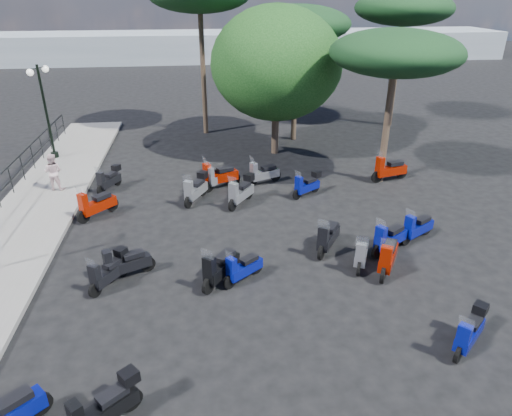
{
  "coord_description": "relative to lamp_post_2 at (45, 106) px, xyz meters",
  "views": [
    {
      "loc": [
        -0.25,
        -10.17,
        7.56
      ],
      "look_at": [
        1.38,
        2.83,
        1.2
      ],
      "focal_mm": 32.0,
      "sensor_mm": 36.0,
      "label": 1
    }
  ],
  "objects": [
    {
      "name": "ground",
      "position": [
        7.3,
        -11.81,
        -2.62
      ],
      "size": [
        120.0,
        120.0,
        0.0
      ],
      "primitive_type": "plane",
      "color": "black",
      "rests_on": "ground"
    },
    {
      "name": "sidewalk",
      "position": [
        0.8,
        -8.81,
        -2.54
      ],
      "size": [
        3.0,
        30.0,
        0.15
      ],
      "primitive_type": "cube",
      "color": "slate",
      "rests_on": "ground"
    },
    {
      "name": "lamp_post_2",
      "position": [
        0.0,
        0.0,
        0.0
      ],
      "size": [
        0.69,
        1.2,
        4.33
      ],
      "rotation": [
        0.0,
        0.0,
        -0.41
      ],
      "color": "black",
      "rests_on": "sidewalk"
    },
    {
      "name": "pedestrian_far",
      "position": [
        1.11,
        -4.07,
        -1.72
      ],
      "size": [
        0.82,
        0.69,
        1.51
      ],
      "primitive_type": "imported",
      "rotation": [
        0.0,
        0.0,
        2.97
      ],
      "color": "beige",
      "rests_on": "sidewalk"
    },
    {
      "name": "scooter_3",
      "position": [
        4.72,
        -10.61,
        -2.16
      ],
      "size": [
        1.54,
        0.86,
        1.31
      ],
      "rotation": [
        0.0,
        0.0,
        2.0
      ],
      "color": "black",
      "rests_on": "ground"
    },
    {
      "name": "scooter_4",
      "position": [
        3.17,
        -6.55,
        -2.14
      ],
      "size": [
        1.27,
        1.35,
        1.39
      ],
      "rotation": [
        0.0,
        0.0,
        2.39
      ],
      "color": "black",
      "rests_on": "ground"
    },
    {
      "name": "scooter_5",
      "position": [
        3.21,
        -4.03,
        -2.17
      ],
      "size": [
        0.88,
        1.36,
        1.19
      ],
      "rotation": [
        0.0,
        0.0,
        2.64
      ],
      "color": "black",
      "rests_on": "ground"
    },
    {
      "name": "scooter_7",
      "position": [
        4.99,
        -15.65,
        -2.14
      ],
      "size": [
        1.34,
        1.15,
        1.28
      ],
      "rotation": [
        0.0,
        0.0,
        2.26
      ],
      "color": "black",
      "rests_on": "ground"
    },
    {
      "name": "scooter_8",
      "position": [
        7.38,
        -11.2,
        -2.13
      ],
      "size": [
        1.14,
        1.47,
        1.4
      ],
      "rotation": [
        0.0,
        0.0,
        2.5
      ],
      "color": "black",
      "rests_on": "ground"
    },
    {
      "name": "scooter_9",
      "position": [
        4.32,
        -10.97,
        -2.16
      ],
      "size": [
        0.98,
        1.34,
        1.22
      ],
      "rotation": [
        0.0,
        0.0,
        2.55
      ],
      "color": "black",
      "rests_on": "ground"
    },
    {
      "name": "scooter_10",
      "position": [
        6.74,
        -5.62,
        -2.11
      ],
      "size": [
        0.98,
        1.55,
        1.35
      ],
      "rotation": [
        0.0,
        0.0,
        2.65
      ],
      "color": "black",
      "rests_on": "ground"
    },
    {
      "name": "scooter_11",
      "position": [
        7.67,
        -4.37,
        -2.16
      ],
      "size": [
        1.24,
        1.25,
        1.32
      ],
      "rotation": [
        0.0,
        0.0,
        2.36
      ],
      "color": "black",
      "rests_on": "ground"
    },
    {
      "name": "scooter_14",
      "position": [
        8.03,
        -11.2,
        -2.21
      ],
      "size": [
        1.24,
        1.0,
        1.19
      ],
      "rotation": [
        0.0,
        0.0,
        2.23
      ],
      "color": "black",
      "rests_on": "ground"
    },
    {
      "name": "scooter_15",
      "position": [
        10.84,
        -9.87,
        -2.14
      ],
      "size": [
        1.06,
        1.49,
        1.37
      ],
      "rotation": [
        0.0,
        0.0,
        2.56
      ],
      "color": "black",
      "rests_on": "ground"
    },
    {
      "name": "scooter_16",
      "position": [
        8.47,
        -6.12,
        -2.1
      ],
      "size": [
        1.16,
        1.5,
        1.38
      ],
      "rotation": [
        0.0,
        0.0,
        2.52
      ],
      "color": "black",
      "rests_on": "ground"
    },
    {
      "name": "scooter_17",
      "position": [
        7.71,
        -4.4,
        -2.11
      ],
      "size": [
        1.75,
        0.93,
        1.48
      ],
      "rotation": [
        0.0,
        0.0,
        1.97
      ],
      "color": "black",
      "rests_on": "ground"
    },
    {
      "name": "scooter_20",
      "position": [
        12.9,
        -14.53,
        -2.16
      ],
      "size": [
        1.25,
        1.14,
        1.23
      ],
      "rotation": [
        0.0,
        0.0,
        2.3
      ],
      "color": "black",
      "rests_on": "ground"
    },
    {
      "name": "scooter_21",
      "position": [
        11.61,
        -10.84,
        -2.17
      ],
      "size": [
        0.84,
        1.51,
        1.28
      ],
      "rotation": [
        0.0,
        0.0,
        2.71
      ],
      "color": "black",
      "rests_on": "ground"
    },
    {
      "name": "scooter_22",
      "position": [
        11.15,
        -5.62,
        -2.17
      ],
      "size": [
        1.31,
        0.97,
        1.19
      ],
      "rotation": [
        0.0,
        0.0,
        2.17
      ],
      "color": "black",
      "rests_on": "ground"
    },
    {
      "name": "scooter_23",
      "position": [
        9.58,
        -4.2,
        -2.16
      ],
      "size": [
        1.56,
        0.85,
        1.32
      ],
      "rotation": [
        0.0,
        0.0,
        1.98
      ],
      "color": "black",
      "rests_on": "ground"
    },
    {
      "name": "scooter_25",
      "position": [
        12.25,
        -11.25,
        -2.13
      ],
      "size": [
        1.05,
        1.57,
        1.41
      ],
      "rotation": [
        0.0,
        0.0,
        2.6
      ],
      "color": "black",
      "rests_on": "ground"
    },
    {
      "name": "scooter_26",
      "position": [
        12.71,
        -10.2,
        -2.15
      ],
      "size": [
        1.48,
        1.05,
        1.36
      ],
      "rotation": [
        0.0,
        0.0,
        2.16
      ],
      "color": "black",
      "rests_on": "ground"
    },
    {
      "name": "scooter_27",
      "position": [
        13.93,
        -9.57,
        -2.17
      ],
      "size": [
        1.43,
        0.95,
        1.29
      ],
      "rotation": [
        0.0,
        0.0,
        2.11
      ],
      "color": "black",
      "rests_on": "ground"
    },
    {
      "name": "scooter_28",
      "position": [
        15.01,
        -4.52,
        -2.12
      ],
      "size": [
        1.78,
        0.74,
        1.44
      ],
      "rotation": [
        0.0,
        0.0,
        1.83
      ],
      "color": "black",
      "rests_on": "ground"
    },
    {
      "name": "broadleaf_tree",
      "position": [
        10.73,
        -0.25,
        1.73
      ],
      "size": [
        6.15,
        6.15,
        6.96
      ],
      "color": "#38281E",
      "rests_on": "ground"
    },
    {
      "name": "pine_0",
      "position": [
        12.1,
        1.86,
        3.28
      ],
      "size": [
        5.3,
        5.3,
        6.85
      ],
      "color": "#38281E",
      "rests_on": "ground"
    },
    {
      "name": "pine_1",
      "position": [
        18.46,
        3.98,
        3.89
      ],
      "size": [
        5.37,
        5.37,
        7.48
      ],
      "color": "#38281E",
      "rests_on": "ground"
    },
    {
      "name": "pine_3",
      "position": [
        14.64,
        -4.51,
        2.66
      ],
      "size": [
        5.13,
        5.13,
        6.2
      ],
      "color": "#38281E",
      "rests_on": "ground"
    },
    {
      "name": "distant_hills",
      "position": [
        7.3,
        33.19,
        -1.12
      ],
      "size": [
        70.0,
        8.0,
        3.0
      ],
      "primitive_type": "cube",
      "color": "gray",
      "rests_on": "ground"
    }
  ]
}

